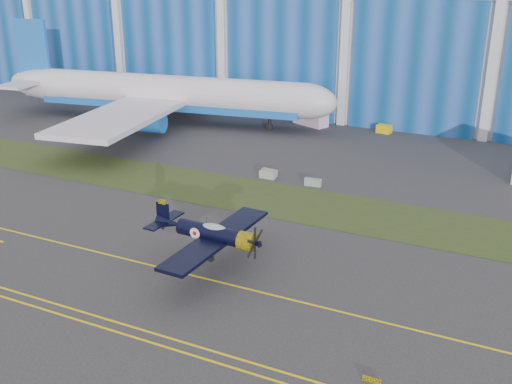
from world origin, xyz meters
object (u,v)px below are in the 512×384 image
at_px(warbird, 210,233).
at_px(jetliner, 166,55).
at_px(tug, 384,129).
at_px(shipping_container, 311,117).

relative_size(warbird, jetliner, 0.20).
height_order(warbird, tug, warbird).
bearing_deg(jetliner, warbird, -61.19).
xyz_separation_m(jetliner, shipping_container, (22.06, 8.18, -9.72)).
bearing_deg(tug, jetliner, -155.90).
xyz_separation_m(jetliner, tug, (34.16, 8.47, -10.36)).
bearing_deg(shipping_container, warbird, -55.41).
bearing_deg(warbird, jetliner, 129.77).
distance_m(jetliner, shipping_container, 25.45).
relative_size(jetliner, tug, 32.08).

